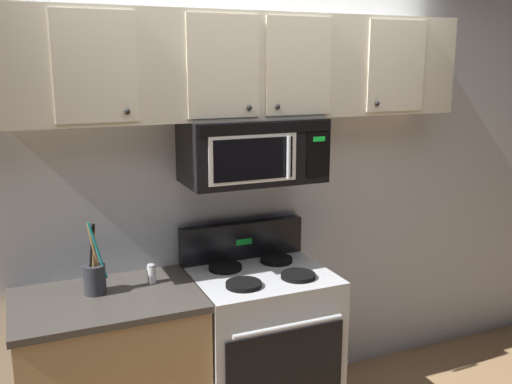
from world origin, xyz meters
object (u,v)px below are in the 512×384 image
Objects in this scene: over_range_microwave at (252,150)px; salt_shaker at (152,274)px; stove_range at (261,344)px; utensil_crock_charcoal at (94,275)px.

over_range_microwave reaches higher than salt_shaker.
over_range_microwave is at bearing 90.14° from stove_range.
stove_range is 0.77m from salt_shaker.
salt_shaker is at bearing -178.06° from over_range_microwave.
over_range_microwave reaches higher than stove_range.
over_range_microwave is 7.45× the size of salt_shaker.
stove_range is at bearing -9.29° from salt_shaker.
stove_range is 2.95× the size of utensil_crock_charcoal.
utensil_crock_charcoal is at bearing 175.58° from stove_range.
salt_shaker is at bearing 170.71° from stove_range.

